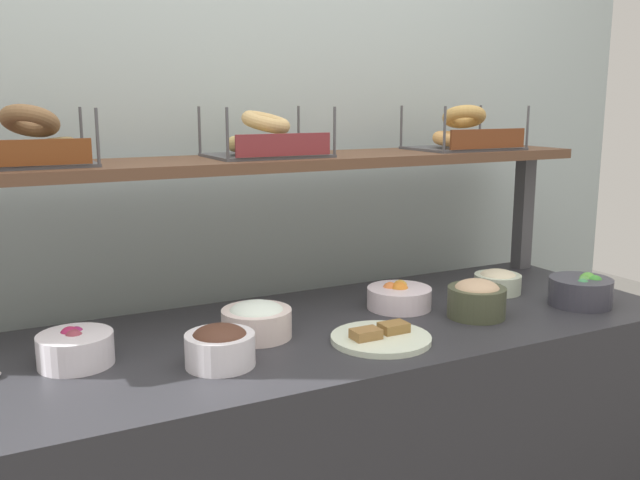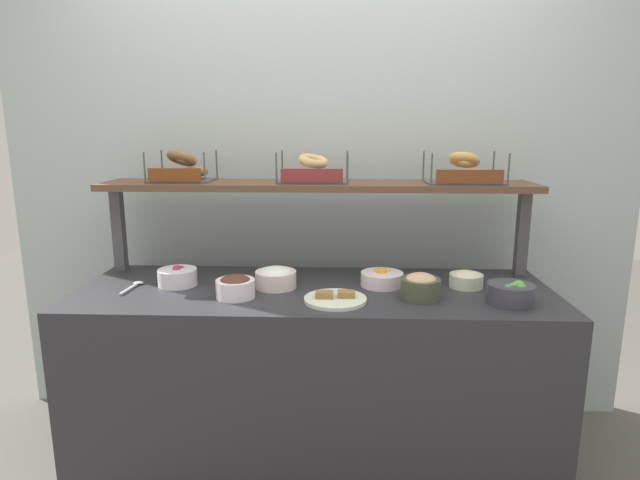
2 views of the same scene
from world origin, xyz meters
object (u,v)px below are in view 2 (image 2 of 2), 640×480
at_px(bowl_potato_salad, 466,279).
at_px(serving_spoon_near_plate, 134,286).
at_px(bowl_hummus, 420,286).
at_px(bowl_cream_cheese, 276,277).
at_px(bowl_fruit_salad, 382,278).
at_px(bagel_basket_plain, 313,172).
at_px(bagel_basket_sesame, 463,173).
at_px(bowl_chocolate_spread, 235,286).
at_px(serving_plate_white, 335,299).
at_px(bowl_veggie_mix, 511,293).
at_px(bagel_basket_poppy, 182,171).
at_px(bowl_beet_salad, 178,277).

distance_m(bowl_potato_salad, serving_spoon_near_plate, 1.44).
xyz_separation_m(bowl_hummus, bowl_cream_cheese, (-0.60, 0.12, -0.01)).
height_order(bowl_fruit_salad, bagel_basket_plain, bagel_basket_plain).
distance_m(bowl_hummus, bagel_basket_sesame, 0.61).
bearing_deg(bowl_fruit_salad, serving_spoon_near_plate, -176.21).
xyz_separation_m(bowl_chocolate_spread, serving_plate_white, (0.41, -0.03, -0.04)).
height_order(bowl_hummus, bowl_potato_salad, bowl_hummus).
bearing_deg(bowl_cream_cheese, bowl_potato_salad, 2.85).
bearing_deg(bowl_chocolate_spread, bowl_cream_cheese, 43.86).
xyz_separation_m(bowl_cream_cheese, serving_plate_white, (0.26, -0.17, -0.03)).
bearing_deg(bowl_veggie_mix, bowl_chocolate_spread, 178.25).
relative_size(bowl_hummus, bagel_basket_poppy, 0.56).
height_order(bowl_beet_salad, bagel_basket_sesame, bagel_basket_sesame).
bearing_deg(bowl_beet_salad, bowl_veggie_mix, -7.83).
height_order(bowl_cream_cheese, bagel_basket_poppy, bagel_basket_poppy).
bearing_deg(bowl_potato_salad, bowl_beet_salad, -178.84).
bearing_deg(bowl_chocolate_spread, bowl_potato_salad, 10.64).
distance_m(bowl_cream_cheese, bagel_basket_sesame, 0.97).
xyz_separation_m(bowl_cream_cheese, serving_spoon_near_plate, (-0.62, -0.02, -0.04)).
bearing_deg(bowl_chocolate_spread, bowl_veggie_mix, -1.75).
bearing_deg(bowl_hummus, bowl_veggie_mix, -8.41).
height_order(bowl_potato_salad, bagel_basket_poppy, bagel_basket_poppy).
height_order(bowl_fruit_salad, bowl_veggie_mix, bowl_veggie_mix).
xyz_separation_m(bowl_hummus, bagel_basket_plain, (-0.46, 0.39, 0.42)).
relative_size(bowl_veggie_mix, bowl_beet_salad, 1.06).
height_order(bowl_hummus, bowl_veggie_mix, bowl_hummus).
bearing_deg(bowl_veggie_mix, bagel_basket_plain, 151.21).
height_order(bowl_fruit_salad, bowl_beet_salad, bowl_beet_salad).
relative_size(serving_spoon_near_plate, bagel_basket_plain, 0.54).
bearing_deg(bowl_fruit_salad, bowl_cream_cheese, -174.16).
bearing_deg(serving_spoon_near_plate, bowl_hummus, -4.66).
xyz_separation_m(bowl_beet_salad, bagel_basket_poppy, (-0.03, 0.26, 0.44)).
bearing_deg(bowl_cream_cheese, bowl_chocolate_spread, -136.14).
bearing_deg(bagel_basket_plain, serving_spoon_near_plate, -159.17).
distance_m(bowl_cream_cheese, serving_spoon_near_plate, 0.62).
xyz_separation_m(bowl_cream_cheese, bagel_basket_plain, (0.15, 0.27, 0.43)).
bearing_deg(bowl_potato_salad, bagel_basket_plain, 161.64).
distance_m(bowl_chocolate_spread, bagel_basket_poppy, 0.68).
bearing_deg(bowl_potato_salad, bowl_cream_cheese, -177.15).
bearing_deg(bagel_basket_plain, bagel_basket_poppy, 179.36).
bearing_deg(bowl_fruit_salad, bowl_chocolate_spread, -162.77).
xyz_separation_m(serving_plate_white, bagel_basket_sesame, (0.57, 0.42, 0.47)).
distance_m(bowl_potato_salad, bagel_basket_poppy, 1.39).
xyz_separation_m(bowl_potato_salad, bagel_basket_plain, (-0.68, 0.22, 0.44)).
bearing_deg(bagel_basket_poppy, bagel_basket_sesame, -1.24).
distance_m(bagel_basket_plain, bagel_basket_sesame, 0.69).
height_order(bowl_fruit_salad, bowl_hummus, bowl_hummus).
xyz_separation_m(serving_plate_white, serving_spoon_near_plate, (-0.87, 0.15, -0.00)).
height_order(serving_spoon_near_plate, bagel_basket_poppy, bagel_basket_poppy).
xyz_separation_m(bowl_veggie_mix, bowl_chocolate_spread, (-1.09, 0.03, 0.00)).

